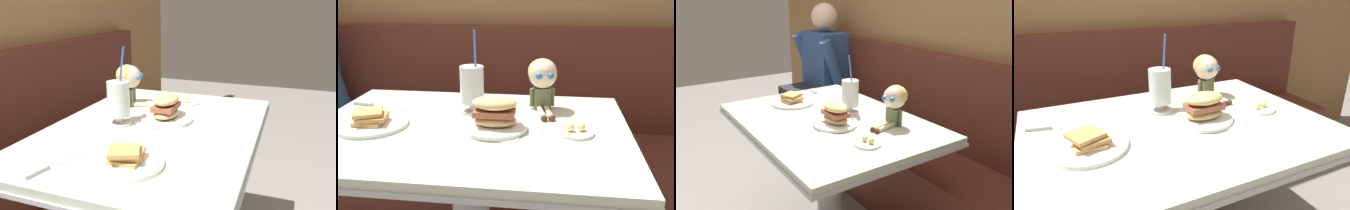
# 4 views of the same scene
# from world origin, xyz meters

# --- Properties ---
(booth_bench) EXTENTS (2.60, 0.48, 1.00)m
(booth_bench) POSITION_xyz_m (0.00, 0.81, 0.33)
(booth_bench) COLOR #512319
(booth_bench) RESTS_ON ground
(diner_table) EXTENTS (1.11, 0.81, 0.74)m
(diner_table) POSITION_xyz_m (0.00, 0.18, 0.54)
(diner_table) COLOR beige
(diner_table) RESTS_ON ground
(toast_plate) EXTENTS (0.25, 0.25, 0.06)m
(toast_plate) POSITION_xyz_m (-0.33, 0.14, 0.76)
(toast_plate) COLOR white
(toast_plate) RESTS_ON diner_table
(milkshake_glass) EXTENTS (0.10, 0.10, 0.32)m
(milkshake_glass) POSITION_xyz_m (-0.02, 0.32, 0.84)
(milkshake_glass) COLOR silver
(milkshake_glass) RESTS_ON diner_table
(sandwich_plate) EXTENTS (0.23, 0.23, 0.12)m
(sandwich_plate) POSITION_xyz_m (0.10, 0.16, 0.79)
(sandwich_plate) COLOR white
(sandwich_plate) RESTS_ON diner_table
(butter_saucer) EXTENTS (0.12, 0.12, 0.04)m
(butter_saucer) POSITION_xyz_m (0.37, 0.16, 0.75)
(butter_saucer) COLOR white
(butter_saucer) RESTS_ON diner_table
(butter_knife) EXTENTS (0.23, 0.07, 0.01)m
(butter_knife) POSITION_xyz_m (-0.44, 0.35, 0.74)
(butter_knife) COLOR silver
(butter_knife) RESTS_ON diner_table
(seated_doll) EXTENTS (0.13, 0.23, 0.20)m
(seated_doll) POSITION_xyz_m (0.25, 0.40, 0.87)
(seated_doll) COLOR #5B6642
(seated_doll) RESTS_ON diner_table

